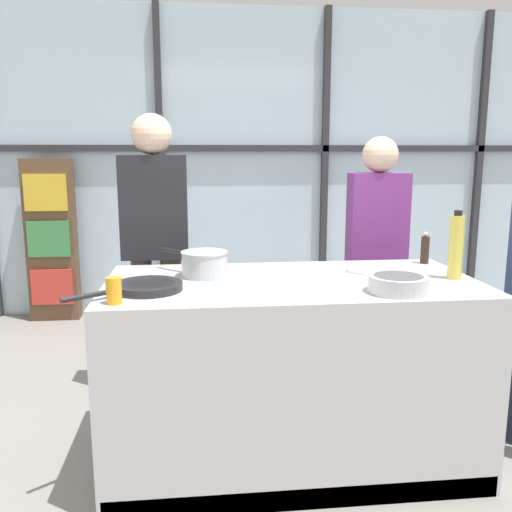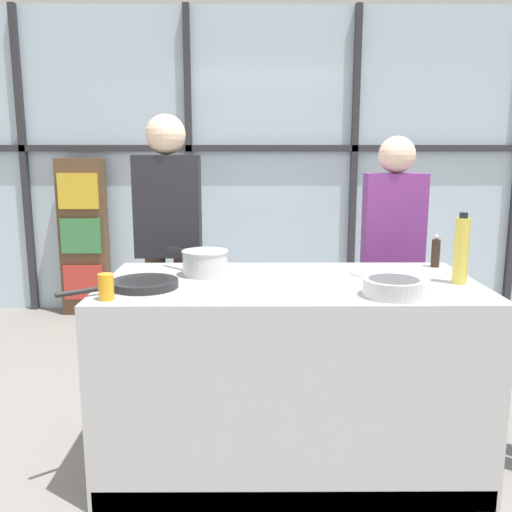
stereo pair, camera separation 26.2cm
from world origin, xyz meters
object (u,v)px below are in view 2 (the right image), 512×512
at_px(mixing_bowl, 393,287).
at_px(white_plate, 373,272).
at_px(spectator_center_left, 393,245).
at_px(frying_pan, 143,284).
at_px(saucepan, 205,262).
at_px(spectator_far_left, 169,234).
at_px(pepper_grinder, 436,252).
at_px(juice_glass_near, 106,287).
at_px(oil_bottle, 461,250).

bearing_deg(mixing_bowl, white_plate, 88.95).
xyz_separation_m(spectator_center_left, white_plate, (-0.28, -0.72, -0.01)).
bearing_deg(frying_pan, saucepan, 45.19).
xyz_separation_m(spectator_far_left, spectator_center_left, (1.40, 0.00, -0.07)).
bearing_deg(white_plate, mixing_bowl, -91.05).
xyz_separation_m(saucepan, pepper_grinder, (1.19, 0.19, 0.01)).
relative_size(saucepan, white_plate, 1.48).
height_order(spectator_center_left, white_plate, spectator_center_left).
distance_m(spectator_center_left, saucepan, 1.33).
bearing_deg(juice_glass_near, white_plate, 21.64).
relative_size(spectator_far_left, juice_glass_near, 15.91).
bearing_deg(saucepan, oil_bottle, -8.72).
bearing_deg(pepper_grinder, mixing_bowl, -122.20).
distance_m(spectator_center_left, mixing_bowl, 1.17).
relative_size(white_plate, juice_glass_near, 2.11).
xyz_separation_m(oil_bottle, pepper_grinder, (0.01, 0.37, -0.08)).
xyz_separation_m(white_plate, oil_bottle, (0.35, -0.20, 0.15)).
xyz_separation_m(spectator_center_left, saucepan, (-1.11, -0.74, 0.04)).
relative_size(frying_pan, oil_bottle, 1.44).
bearing_deg(juice_glass_near, spectator_center_left, 38.91).
xyz_separation_m(spectator_center_left, oil_bottle, (0.07, -0.92, 0.13)).
xyz_separation_m(spectator_center_left, pepper_grinder, (0.08, -0.55, 0.06)).
distance_m(saucepan, oil_bottle, 1.20).
bearing_deg(mixing_bowl, spectator_far_left, 134.39).
distance_m(frying_pan, juice_glass_near, 0.23).
xyz_separation_m(saucepan, juice_glass_near, (-0.36, -0.45, -0.01)).
distance_m(spectator_far_left, pepper_grinder, 1.58).
height_order(spectator_far_left, spectator_center_left, spectator_far_left).
relative_size(spectator_far_left, pepper_grinder, 10.02).
height_order(mixing_bowl, oil_bottle, oil_bottle).
distance_m(mixing_bowl, pepper_grinder, 0.70).
xyz_separation_m(frying_pan, saucepan, (0.25, 0.26, 0.05)).
bearing_deg(mixing_bowl, juice_glass_near, -177.50).
xyz_separation_m(frying_pan, oil_bottle, (1.44, 0.07, 0.14)).
relative_size(frying_pan, juice_glass_near, 4.34).
height_order(saucepan, pepper_grinder, pepper_grinder).
xyz_separation_m(mixing_bowl, oil_bottle, (0.36, 0.22, 0.12)).
height_order(frying_pan, oil_bottle, oil_bottle).
height_order(spectator_far_left, juice_glass_near, spectator_far_left).
height_order(oil_bottle, pepper_grinder, oil_bottle).
height_order(spectator_far_left, frying_pan, spectator_far_left).
height_order(frying_pan, juice_glass_near, juice_glass_near).
bearing_deg(pepper_grinder, saucepan, -171.17).
xyz_separation_m(spectator_far_left, oil_bottle, (1.47, -0.92, 0.06)).
bearing_deg(white_plate, saucepan, -178.60).
relative_size(spectator_far_left, oil_bottle, 5.28).
height_order(frying_pan, saucepan, saucepan).
bearing_deg(mixing_bowl, oil_bottle, 31.47).
bearing_deg(frying_pan, mixing_bowl, -7.69).
xyz_separation_m(white_plate, juice_glass_near, (-1.20, -0.47, 0.05)).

